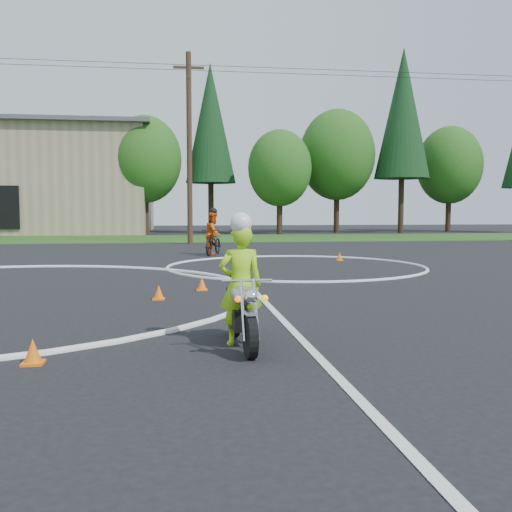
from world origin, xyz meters
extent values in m
cube|color=#1E4714|center=(0.00, 27.00, 0.01)|extent=(120.00, 10.00, 0.02)
torus|color=silver|center=(8.00, 8.00, 0.01)|extent=(8.10, 8.10, 0.10)
cube|color=silver|center=(6.00, -2.00, 0.01)|extent=(0.12, 10.00, 0.01)
cylinder|color=black|center=(5.18, -2.86, 0.27)|extent=(0.14, 0.54, 0.54)
cylinder|color=black|center=(5.11, -1.61, 0.27)|extent=(0.14, 0.54, 0.54)
cube|color=black|center=(5.14, -2.19, 0.36)|extent=(0.28, 0.51, 0.27)
ellipsoid|color=#A8A8AD|center=(5.15, -2.37, 0.70)|extent=(0.35, 0.59, 0.25)
cube|color=black|center=(5.13, -1.93, 0.66)|extent=(0.26, 0.55, 0.09)
cylinder|color=silver|center=(5.10, -2.80, 0.58)|extent=(0.06, 0.32, 0.72)
cylinder|color=silver|center=(5.26, -2.79, 0.58)|extent=(0.06, 0.32, 0.72)
cube|color=white|center=(5.18, -2.88, 0.55)|extent=(0.14, 0.20, 0.04)
cylinder|color=silver|center=(5.17, -2.64, 0.91)|extent=(0.63, 0.07, 0.03)
sphere|color=white|center=(5.19, -2.95, 0.76)|extent=(0.16, 0.16, 0.16)
sphere|color=#FF610C|center=(5.03, -2.94, 0.73)|extent=(0.08, 0.08, 0.08)
sphere|color=orange|center=(5.35, -2.92, 0.73)|extent=(0.08, 0.08, 0.08)
cylinder|color=silver|center=(5.27, -1.83, 0.27)|extent=(0.11, 0.72, 0.07)
imported|color=#97DB17|center=(5.15, -2.14, 0.79)|extent=(0.60, 0.41, 1.58)
sphere|color=white|center=(5.15, -2.18, 1.60)|extent=(0.28, 0.28, 0.28)
imported|color=black|center=(5.76, 13.22, 0.52)|extent=(1.28, 2.08, 1.03)
imported|color=#E7510C|center=(5.76, 13.22, 0.86)|extent=(0.88, 1.00, 1.72)
sphere|color=black|center=(5.76, 13.22, 1.74)|extent=(0.30, 0.30, 0.30)
cone|color=orange|center=(3.95, 1.86, 0.15)|extent=(0.22, 0.22, 0.30)
cube|color=orange|center=(3.95, 1.86, 0.01)|extent=(0.24, 0.24, 0.03)
cone|color=orange|center=(4.86, 3.07, 0.15)|extent=(0.22, 0.22, 0.30)
cube|color=orange|center=(4.86, 3.07, 0.01)|extent=(0.24, 0.24, 0.03)
cone|color=orange|center=(10.01, 9.99, 0.15)|extent=(0.22, 0.22, 0.30)
cube|color=orange|center=(10.01, 9.99, 0.01)|extent=(0.24, 0.24, 0.03)
cone|color=orange|center=(2.67, -2.78, 0.15)|extent=(0.22, 0.22, 0.30)
cube|color=orange|center=(2.67, -2.78, 0.01)|extent=(0.24, 0.24, 0.03)
cylinder|color=#382619|center=(2.00, 34.00, 1.62)|extent=(0.44, 0.44, 3.24)
ellipsoid|color=#1E5116|center=(2.00, 34.00, 5.58)|extent=(5.40, 5.40, 6.48)
cylinder|color=#382619|center=(7.00, 36.00, 1.98)|extent=(0.44, 0.44, 3.96)
cone|color=black|center=(7.00, 36.00, 8.63)|extent=(3.96, 3.96, 9.35)
cylinder|color=#382619|center=(12.00, 33.00, 1.44)|extent=(0.44, 0.44, 2.88)
ellipsoid|color=#1E5116|center=(12.00, 33.00, 4.96)|extent=(4.80, 4.80, 5.76)
cylinder|color=#382619|center=(17.00, 35.00, 1.80)|extent=(0.44, 0.44, 3.60)
ellipsoid|color=#1E5116|center=(17.00, 35.00, 6.20)|extent=(6.00, 6.00, 7.20)
cylinder|color=#382619|center=(22.00, 34.00, 2.16)|extent=(0.44, 0.44, 4.32)
cone|color=black|center=(22.00, 34.00, 9.42)|extent=(4.32, 4.32, 10.20)
cylinder|color=#382619|center=(27.00, 36.00, 1.62)|extent=(0.44, 0.44, 3.24)
ellipsoid|color=#1E5116|center=(27.00, 36.00, 5.58)|extent=(5.40, 5.40, 6.48)
cylinder|color=#382619|center=(-2.00, 35.00, 1.44)|extent=(0.44, 0.44, 2.88)
ellipsoid|color=#1E5116|center=(-2.00, 35.00, 4.96)|extent=(4.80, 4.80, 5.76)
cylinder|color=#473321|center=(5.00, 21.00, 5.00)|extent=(0.28, 0.28, 10.00)
cube|color=#473321|center=(5.00, 21.00, 9.20)|extent=(1.60, 0.12, 0.12)
cylinder|color=black|center=(15.00, 20.45, 9.20)|extent=(20.00, 0.02, 0.02)
cylinder|color=black|center=(15.00, 21.55, 9.20)|extent=(20.00, 0.02, 0.02)
camera|label=1|loc=(4.33, -9.51, 1.76)|focal=40.00mm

